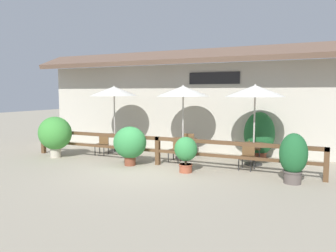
{
  "coord_description": "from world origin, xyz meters",
  "views": [
    {
      "loc": [
        4.85,
        -8.7,
        2.43
      ],
      "look_at": [
        0.19,
        1.47,
        1.28
      ],
      "focal_mm": 35.0,
      "sensor_mm": 36.0,
      "label": 1
    }
  ],
  "objects_px": {
    "chair_near_wallside": "(125,138)",
    "potted_plant_corner_fern": "(293,157)",
    "chair_far_streetside": "(247,155)",
    "potted_plant_entrance_palm": "(55,134)",
    "dining_table_middle": "(183,143)",
    "potted_plant_small_flowering": "(130,143)",
    "chair_near_streetside": "(102,143)",
    "dining_table_far": "(254,148)",
    "dining_table_near": "(115,138)",
    "patio_umbrella_far": "(255,91)",
    "potted_plant_tall_tropical": "(259,135)",
    "chair_far_wallside": "(255,147)",
    "patio_umbrella_near": "(114,91)",
    "patio_umbrella_middle": "(183,91)",
    "chair_middle_streetside": "(177,149)",
    "chair_middle_wallside": "(190,143)",
    "potted_plant_broad_leaf": "(186,151)"
  },
  "relations": [
    {
      "from": "chair_near_wallside",
      "to": "potted_plant_corner_fern",
      "type": "bearing_deg",
      "value": 159.3
    },
    {
      "from": "chair_far_streetside",
      "to": "potted_plant_entrance_palm",
      "type": "height_order",
      "value": "potted_plant_entrance_palm"
    },
    {
      "from": "dining_table_middle",
      "to": "potted_plant_small_flowering",
      "type": "xyz_separation_m",
      "value": [
        -1.11,
        -1.98,
        0.19
      ]
    },
    {
      "from": "chair_near_streetside",
      "to": "dining_table_far",
      "type": "xyz_separation_m",
      "value": [
        5.72,
        0.65,
        0.11
      ]
    },
    {
      "from": "dining_table_near",
      "to": "potted_plant_entrance_palm",
      "type": "bearing_deg",
      "value": -123.88
    },
    {
      "from": "dining_table_middle",
      "to": "patio_umbrella_far",
      "type": "relative_size",
      "value": 0.4
    },
    {
      "from": "chair_near_wallside",
      "to": "potted_plant_tall_tropical",
      "type": "distance_m",
      "value": 5.66
    },
    {
      "from": "dining_table_middle",
      "to": "potted_plant_small_flowering",
      "type": "distance_m",
      "value": 2.28
    },
    {
      "from": "chair_near_wallside",
      "to": "potted_plant_tall_tropical",
      "type": "relative_size",
      "value": 0.48
    },
    {
      "from": "chair_far_wallside",
      "to": "potted_plant_entrance_palm",
      "type": "bearing_deg",
      "value": 28.56
    },
    {
      "from": "patio_umbrella_near",
      "to": "potted_plant_entrance_palm",
      "type": "height_order",
      "value": "patio_umbrella_near"
    },
    {
      "from": "chair_near_streetside",
      "to": "patio_umbrella_middle",
      "type": "height_order",
      "value": "patio_umbrella_middle"
    },
    {
      "from": "patio_umbrella_far",
      "to": "potted_plant_corner_fern",
      "type": "bearing_deg",
      "value": -54.42
    },
    {
      "from": "patio_umbrella_near",
      "to": "patio_umbrella_middle",
      "type": "xyz_separation_m",
      "value": [
        3.03,
        0.0,
        0.0
      ]
    },
    {
      "from": "patio_umbrella_middle",
      "to": "patio_umbrella_far",
      "type": "bearing_deg",
      "value": -2.96
    },
    {
      "from": "chair_middle_streetside",
      "to": "chair_middle_wallside",
      "type": "xyz_separation_m",
      "value": [
        -0.07,
        1.5,
        0.0
      ]
    },
    {
      "from": "patio_umbrella_middle",
      "to": "patio_umbrella_far",
      "type": "xyz_separation_m",
      "value": [
        2.63,
        -0.14,
        0.0
      ]
    },
    {
      "from": "patio_umbrella_middle",
      "to": "chair_middle_streetside",
      "type": "relative_size",
      "value": 3.26
    },
    {
      "from": "chair_far_streetside",
      "to": "potted_plant_small_flowering",
      "type": "bearing_deg",
      "value": -159.25
    },
    {
      "from": "patio_umbrella_middle",
      "to": "potted_plant_small_flowering",
      "type": "relative_size",
      "value": 2.08
    },
    {
      "from": "chair_middle_wallside",
      "to": "potted_plant_corner_fern",
      "type": "xyz_separation_m",
      "value": [
        4.02,
        -2.81,
        0.27
      ]
    },
    {
      "from": "dining_table_middle",
      "to": "potted_plant_small_flowering",
      "type": "bearing_deg",
      "value": -119.21
    },
    {
      "from": "dining_table_near",
      "to": "potted_plant_broad_leaf",
      "type": "distance_m",
      "value": 4.5
    },
    {
      "from": "chair_near_streetside",
      "to": "potted_plant_entrance_palm",
      "type": "height_order",
      "value": "potted_plant_entrance_palm"
    },
    {
      "from": "patio_umbrella_far",
      "to": "chair_far_wallside",
      "type": "distance_m",
      "value": 2.18
    },
    {
      "from": "potted_plant_small_flowering",
      "to": "patio_umbrella_middle",
      "type": "bearing_deg",
      "value": 60.79
    },
    {
      "from": "dining_table_far",
      "to": "potted_plant_corner_fern",
      "type": "distance_m",
      "value": 2.37
    },
    {
      "from": "chair_far_streetside",
      "to": "potted_plant_tall_tropical",
      "type": "height_order",
      "value": "potted_plant_tall_tropical"
    },
    {
      "from": "potted_plant_corner_fern",
      "to": "potted_plant_tall_tropical",
      "type": "bearing_deg",
      "value": 114.34
    },
    {
      "from": "chair_near_streetside",
      "to": "potted_plant_corner_fern",
      "type": "xyz_separation_m",
      "value": [
        7.1,
        -1.28,
        0.27
      ]
    },
    {
      "from": "patio_umbrella_near",
      "to": "dining_table_far",
      "type": "relative_size",
      "value": 2.48
    },
    {
      "from": "patio_umbrella_near",
      "to": "chair_near_wallside",
      "type": "xyz_separation_m",
      "value": [
        0.01,
        0.78,
        -2.02
      ]
    },
    {
      "from": "chair_middle_wallside",
      "to": "patio_umbrella_near",
      "type": "bearing_deg",
      "value": 5.47
    },
    {
      "from": "chair_near_wallside",
      "to": "dining_table_middle",
      "type": "relative_size",
      "value": 0.76
    },
    {
      "from": "chair_middle_streetside",
      "to": "chair_near_streetside",
      "type": "bearing_deg",
      "value": -175.24
    },
    {
      "from": "potted_plant_corner_fern",
      "to": "potted_plant_broad_leaf",
      "type": "xyz_separation_m",
      "value": [
        -3.06,
        -0.05,
        -0.08
      ]
    },
    {
      "from": "dining_table_middle",
      "to": "chair_middle_streetside",
      "type": "xyz_separation_m",
      "value": [
        0.06,
        -0.75,
        -0.11
      ]
    },
    {
      "from": "dining_table_near",
      "to": "patio_umbrella_far",
      "type": "distance_m",
      "value": 5.98
    },
    {
      "from": "potted_plant_entrance_palm",
      "to": "potted_plant_tall_tropical",
      "type": "height_order",
      "value": "potted_plant_tall_tropical"
    },
    {
      "from": "patio_umbrella_near",
      "to": "chair_middle_wallside",
      "type": "xyz_separation_m",
      "value": [
        3.02,
        0.75,
        -2.02
      ]
    },
    {
      "from": "chair_near_wallside",
      "to": "potted_plant_corner_fern",
      "type": "relative_size",
      "value": 0.61
    },
    {
      "from": "chair_middle_wallside",
      "to": "chair_far_wallside",
      "type": "bearing_deg",
      "value": 170.15
    },
    {
      "from": "patio_umbrella_near",
      "to": "dining_table_middle",
      "type": "bearing_deg",
      "value": 0.06
    },
    {
      "from": "patio_umbrella_middle",
      "to": "potted_plant_entrance_palm",
      "type": "bearing_deg",
      "value": -155.54
    },
    {
      "from": "potted_plant_corner_fern",
      "to": "chair_middle_streetside",
      "type": "bearing_deg",
      "value": 161.64
    },
    {
      "from": "potted_plant_corner_fern",
      "to": "chair_near_streetside",
      "type": "bearing_deg",
      "value": 169.8
    },
    {
      "from": "potted_plant_tall_tropical",
      "to": "chair_middle_streetside",
      "type": "bearing_deg",
      "value": -145.89
    },
    {
      "from": "dining_table_near",
      "to": "chair_middle_streetside",
      "type": "bearing_deg",
      "value": -13.58
    },
    {
      "from": "potted_plant_broad_leaf",
      "to": "potted_plant_small_flowering",
      "type": "distance_m",
      "value": 2.06
    },
    {
      "from": "patio_umbrella_near",
      "to": "potted_plant_corner_fern",
      "type": "xyz_separation_m",
      "value": [
        7.04,
        -2.06,
        -1.75
      ]
    }
  ]
}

